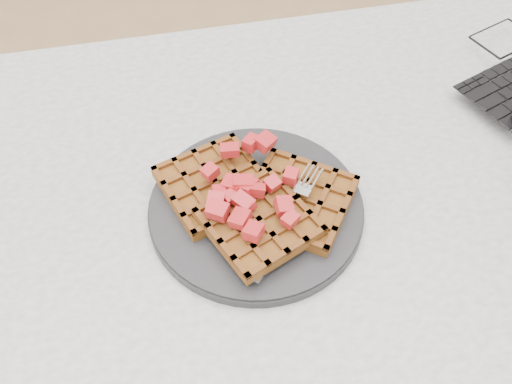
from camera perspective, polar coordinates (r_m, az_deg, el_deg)
The scene contains 5 objects.
table at distance 0.81m, azimuth 4.99°, elevation -6.49°, with size 1.20×0.80×0.75m.
plate at distance 0.71m, azimuth -0.00°, elevation -1.62°, with size 0.27×0.27×0.02m, color black.
waffles at distance 0.69m, azimuth 0.08°, elevation -0.90°, with size 0.25×0.22×0.03m.
strawberry_pile at distance 0.67m, azimuth -0.00°, elevation 0.75°, with size 0.15×0.15×0.02m, color #9A060C, non-canonical shape.
fork at distance 0.68m, azimuth 3.46°, elevation -2.64°, with size 0.02×0.18×0.02m, color silver, non-canonical shape.
Camera 1 is at (-0.16, -0.41, 1.32)m, focal length 40.00 mm.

